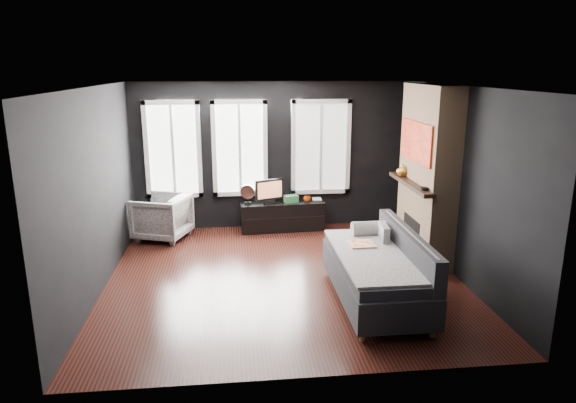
{
  "coord_description": "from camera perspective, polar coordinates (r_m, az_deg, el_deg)",
  "views": [
    {
      "loc": [
        -0.69,
        -6.87,
        2.96
      ],
      "look_at": [
        0.1,
        0.3,
        1.05
      ],
      "focal_mm": 32.0,
      "sensor_mm": 36.0,
      "label": 1
    }
  ],
  "objects": [
    {
      "name": "mantel_vase",
      "position": [
        8.54,
        12.58,
        3.43
      ],
      "size": [
        0.22,
        0.22,
        0.19
      ],
      "primitive_type": "imported",
      "rotation": [
        0.0,
        0.0,
        0.14
      ],
      "color": "yellow",
      "rests_on": "fireplace"
    },
    {
      "name": "monitor",
      "position": [
        9.35,
        -2.1,
        1.33
      ],
      "size": [
        0.57,
        0.32,
        0.5
      ],
      "primitive_type": null,
      "rotation": [
        0.0,
        0.0,
        0.39
      ],
      "color": "black",
      "rests_on": "media_console"
    },
    {
      "name": "fireplace",
      "position": [
        8.21,
        15.24,
        2.99
      ],
      "size": [
        0.7,
        1.62,
        2.7
      ],
      "primitive_type": null,
      "color": "#93724C",
      "rests_on": "floor"
    },
    {
      "name": "floor",
      "position": [
        7.51,
        -0.51,
        -8.37
      ],
      "size": [
        5.0,
        5.0,
        0.0
      ],
      "primitive_type": "plane",
      "color": "black",
      "rests_on": "ground"
    },
    {
      "name": "stripe_pillow",
      "position": [
        7.16,
        10.57,
        -4.03
      ],
      "size": [
        0.12,
        0.39,
        0.38
      ],
      "primitive_type": "cube",
      "rotation": [
        0.0,
        0.0,
        -0.09
      ],
      "color": "gray",
      "rests_on": "sofa"
    },
    {
      "name": "media_console",
      "position": [
        9.54,
        -0.67,
        -1.58
      ],
      "size": [
        1.57,
        0.58,
        0.53
      ],
      "primitive_type": null,
      "rotation": [
        0.0,
        0.0,
        0.07
      ],
      "color": "black",
      "rests_on": "floor"
    },
    {
      "name": "wall_left",
      "position": [
        7.29,
        -20.5,
        1.11
      ],
      "size": [
        0.02,
        5.0,
        2.7
      ],
      "primitive_type": "cube",
      "color": "black",
      "rests_on": "ground"
    },
    {
      "name": "mantel_clock",
      "position": [
        7.64,
        14.92,
        1.38
      ],
      "size": [
        0.16,
        0.16,
        0.04
      ],
      "primitive_type": "cylinder",
      "rotation": [
        0.0,
        0.0,
        -0.4
      ],
      "color": "black",
      "rests_on": "fireplace"
    },
    {
      "name": "mug",
      "position": [
        9.48,
        2.13,
        0.36
      ],
      "size": [
        0.15,
        0.13,
        0.13
      ],
      "primitive_type": "imported",
      "rotation": [
        0.0,
        0.0,
        0.26
      ],
      "color": "#DB4904",
      "rests_on": "media_console"
    },
    {
      "name": "armchair",
      "position": [
        9.26,
        -13.85,
        -1.46
      ],
      "size": [
        1.03,
        1.06,
        0.86
      ],
      "primitive_type": "imported",
      "rotation": [
        0.0,
        0.0,
        -1.92
      ],
      "color": "white",
      "rests_on": "floor"
    },
    {
      "name": "wall_right",
      "position": [
        7.74,
        18.21,
        2.08
      ],
      "size": [
        0.02,
        5.0,
        2.7
      ],
      "primitive_type": "cube",
      "color": "black",
      "rests_on": "ground"
    },
    {
      "name": "storage_box",
      "position": [
        9.44,
        0.35,
        0.31
      ],
      "size": [
        0.27,
        0.21,
        0.13
      ],
      "primitive_type": "cube",
      "rotation": [
        0.0,
        0.0,
        0.26
      ],
      "color": "#347C44",
      "rests_on": "media_console"
    },
    {
      "name": "sofa",
      "position": [
        6.72,
        9.71,
        -7.15
      ],
      "size": [
        1.1,
        2.19,
        0.94
      ],
      "primitive_type": null,
      "rotation": [
        0.0,
        0.0,
        -0.0
      ],
      "color": "#272629",
      "rests_on": "floor"
    },
    {
      "name": "book",
      "position": [
        9.63,
        2.73,
        0.88
      ],
      "size": [
        0.17,
        0.03,
        0.23
      ],
      "primitive_type": "imported",
      "rotation": [
        0.0,
        0.0,
        -0.08
      ],
      "color": "beige",
      "rests_on": "media_console"
    },
    {
      "name": "wall_back",
      "position": [
        9.53,
        -2.05,
        5.09
      ],
      "size": [
        5.0,
        0.02,
        2.7
      ],
      "primitive_type": "cube",
      "color": "black",
      "rests_on": "ground"
    },
    {
      "name": "windows",
      "position": [
        9.35,
        -4.89,
        11.21
      ],
      "size": [
        4.0,
        0.16,
        1.76
      ],
      "primitive_type": null,
      "color": "white",
      "rests_on": "wall_back"
    },
    {
      "name": "ceiling",
      "position": [
        6.91,
        -0.57,
        12.67
      ],
      "size": [
        5.0,
        5.0,
        0.0
      ],
      "primitive_type": "plane",
      "color": "white",
      "rests_on": "ground"
    },
    {
      "name": "desk_fan",
      "position": [
        9.32,
        -4.49,
        0.84
      ],
      "size": [
        0.32,
        0.32,
        0.37
      ],
      "primitive_type": null,
      "rotation": [
        0.0,
        0.0,
        -0.25
      ],
      "color": "gray",
      "rests_on": "media_console"
    }
  ]
}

